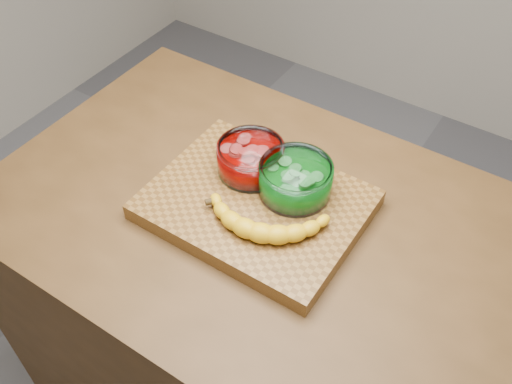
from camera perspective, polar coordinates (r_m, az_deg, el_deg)
The scene contains 5 objects.
counter at distance 1.62m, azimuth 0.00°, elevation -12.62°, with size 1.20×0.80×0.90m, color #4F3317.
cutting_board at distance 1.24m, azimuth 0.00°, elevation -1.28°, with size 0.45×0.35×0.04m, color brown.
bowl_red at distance 1.26m, azimuth -0.52°, elevation 3.34°, with size 0.15×0.15×0.07m.
bowl_green at distance 1.22m, azimuth 3.97°, elevation 1.25°, with size 0.16×0.16×0.07m.
banana at distance 1.17m, azimuth 0.86°, elevation -2.30°, with size 0.28×0.17×0.04m, color gold, non-canonical shape.
Camera 1 is at (0.46, -0.70, 1.83)m, focal length 40.00 mm.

